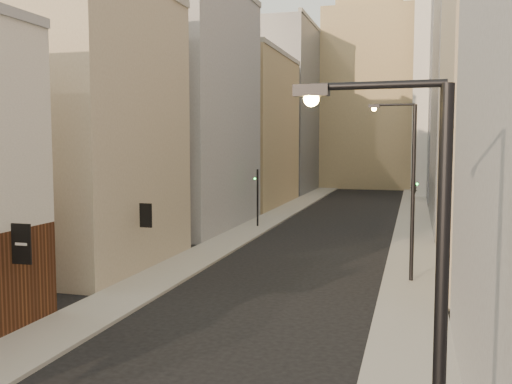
% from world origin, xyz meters
% --- Properties ---
extents(sidewalk_left, '(3.00, 140.00, 0.15)m').
position_xyz_m(sidewalk_left, '(-6.50, 55.00, 0.07)').
color(sidewalk_left, gray).
rests_on(sidewalk_left, ground).
extents(sidewalk_right, '(3.00, 140.00, 0.15)m').
position_xyz_m(sidewalk_right, '(6.50, 55.00, 0.07)').
color(sidewalk_right, gray).
rests_on(sidewalk_right, ground).
extents(left_bldg_beige, '(8.00, 12.00, 16.00)m').
position_xyz_m(left_bldg_beige, '(-12.00, 26.00, 8.00)').
color(left_bldg_beige, tan).
rests_on(left_bldg_beige, ground).
extents(left_bldg_grey, '(8.00, 16.00, 20.00)m').
position_xyz_m(left_bldg_grey, '(-12.00, 42.00, 10.00)').
color(left_bldg_grey, gray).
rests_on(left_bldg_grey, ground).
extents(left_bldg_tan, '(8.00, 18.00, 17.00)m').
position_xyz_m(left_bldg_tan, '(-12.00, 60.00, 8.50)').
color(left_bldg_tan, '#9E8862').
rests_on(left_bldg_tan, ground).
extents(left_bldg_wingrid, '(8.00, 20.00, 24.00)m').
position_xyz_m(left_bldg_wingrid, '(-12.00, 80.00, 12.00)').
color(left_bldg_wingrid, gray).
rests_on(left_bldg_wingrid, ground).
extents(right_bldg_wingrid, '(8.00, 20.00, 26.00)m').
position_xyz_m(right_bldg_wingrid, '(12.00, 50.00, 13.00)').
color(right_bldg_wingrid, gray).
rests_on(right_bldg_wingrid, ground).
extents(clock_tower, '(14.00, 14.00, 44.90)m').
position_xyz_m(clock_tower, '(-1.00, 92.00, 17.63)').
color(clock_tower, '#9E8862').
rests_on(clock_tower, ground).
extents(white_tower, '(8.00, 8.00, 41.50)m').
position_xyz_m(white_tower, '(10.00, 78.00, 18.61)').
color(white_tower, silver).
rests_on(white_tower, ground).
extents(streetlamp_near, '(2.13, 0.29, 8.13)m').
position_xyz_m(streetlamp_near, '(6.68, 4.32, 4.65)').
color(streetlamp_near, black).
rests_on(streetlamp_near, ground).
extents(streetlamp_mid, '(2.43, 0.34, 9.28)m').
position_xyz_m(streetlamp_mid, '(6.20, 26.69, 5.30)').
color(streetlamp_mid, black).
rests_on(streetlamp_mid, ground).
extents(traffic_light_left, '(0.54, 0.42, 5.00)m').
position_xyz_m(traffic_light_left, '(-6.35, 42.99, 3.46)').
color(traffic_light_left, black).
rests_on(traffic_light_left, ground).
extents(traffic_light_right, '(0.74, 0.74, 5.00)m').
position_xyz_m(traffic_light_right, '(6.45, 40.30, 3.88)').
color(traffic_light_right, black).
rests_on(traffic_light_right, ground).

